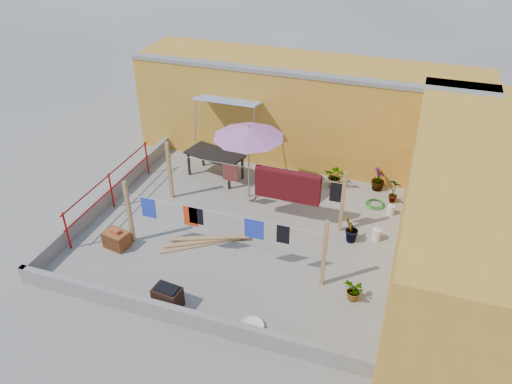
# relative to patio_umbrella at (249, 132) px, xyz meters

# --- Properties ---
(ground) EXTENTS (80.00, 80.00, 0.00)m
(ground) POSITION_rel_patio_umbrella_xyz_m (0.33, -1.48, -2.14)
(ground) COLOR #9E998E
(ground) RESTS_ON ground
(wall_back) EXTENTS (11.00, 3.27, 3.21)m
(wall_back) POSITION_rel_patio_umbrella_xyz_m (0.82, 3.21, -0.53)
(wall_back) COLOR gold
(wall_back) RESTS_ON ground
(wall_right) EXTENTS (2.40, 9.00, 3.20)m
(wall_right) POSITION_rel_patio_umbrella_xyz_m (5.53, -1.48, -0.54)
(wall_right) COLOR gold
(wall_right) RESTS_ON ground
(parapet_front) EXTENTS (8.30, 0.16, 0.44)m
(parapet_front) POSITION_rel_patio_umbrella_xyz_m (0.33, -5.06, -1.92)
(parapet_front) COLOR gray
(parapet_front) RESTS_ON ground
(parapet_left) EXTENTS (0.16, 7.30, 0.44)m
(parapet_left) POSITION_rel_patio_umbrella_xyz_m (-3.75, -1.48, -1.92)
(parapet_left) COLOR gray
(parapet_left) RESTS_ON ground
(red_railing) EXTENTS (0.05, 4.20, 1.10)m
(red_railing) POSITION_rel_patio_umbrella_xyz_m (-3.52, -1.68, -1.42)
(red_railing) COLOR #A61110
(red_railing) RESTS_ON ground
(clothesline_rig) EXTENTS (5.09, 2.35, 1.80)m
(clothesline_rig) POSITION_rel_patio_umbrella_xyz_m (1.12, -0.95, -1.07)
(clothesline_rig) COLOR tan
(clothesline_rig) RESTS_ON ground
(patio_umbrella) EXTENTS (2.44, 2.44, 2.39)m
(patio_umbrella) POSITION_rel_patio_umbrella_xyz_m (0.00, 0.00, 0.00)
(patio_umbrella) COLOR gray
(patio_umbrella) RESTS_ON ground
(outdoor_table) EXTENTS (1.94, 1.30, 0.83)m
(outdoor_table) POSITION_rel_patio_umbrella_xyz_m (-1.41, 0.84, -1.39)
(outdoor_table) COLOR black
(outdoor_table) RESTS_ON ground
(brick_stack) EXTENTS (0.67, 0.54, 0.53)m
(brick_stack) POSITION_rel_patio_umbrella_xyz_m (-2.44, -3.22, -1.92)
(brick_stack) COLOR #974E22
(brick_stack) RESTS_ON ground
(lumber_pile) EXTENTS (2.02, 1.36, 0.13)m
(lumber_pile) POSITION_rel_patio_umbrella_xyz_m (-0.37, -2.39, -2.07)
(lumber_pile) COLOR tan
(lumber_pile) RESTS_ON ground
(brazier) EXTENTS (0.65, 0.47, 0.55)m
(brazier) POSITION_rel_patio_umbrella_xyz_m (-0.22, -4.68, -1.88)
(brazier) COLOR black
(brazier) RESTS_ON ground
(white_basin) EXTENTS (0.53, 0.53, 0.09)m
(white_basin) POSITION_rel_patio_umbrella_xyz_m (1.74, -4.68, -2.09)
(white_basin) COLOR silver
(white_basin) RESTS_ON ground
(water_jug_a) EXTENTS (0.21, 0.21, 0.33)m
(water_jug_a) POSITION_rel_patio_umbrella_xyz_m (4.03, 0.52, -2.00)
(water_jug_a) COLOR silver
(water_jug_a) RESTS_ON ground
(water_jug_b) EXTENTS (0.24, 0.24, 0.38)m
(water_jug_b) POSITION_rel_patio_umbrella_xyz_m (3.80, -0.79, -1.98)
(water_jug_b) COLOR silver
(water_jug_b) RESTS_ON ground
(green_hose) EXTENTS (0.56, 0.56, 0.08)m
(green_hose) POSITION_rel_patio_umbrella_xyz_m (3.57, 0.85, -2.10)
(green_hose) COLOR #1D7C1B
(green_hose) RESTS_ON ground
(plant_back_a) EXTENTS (0.69, 0.61, 0.74)m
(plant_back_a) POSITION_rel_patio_umbrella_xyz_m (2.27, 1.47, -1.77)
(plant_back_a) COLOR #215418
(plant_back_a) RESTS_ON ground
(plant_back_b) EXTENTS (0.40, 0.40, 0.72)m
(plant_back_b) POSITION_rel_patio_umbrella_xyz_m (3.50, 1.72, -1.78)
(plant_back_b) COLOR #215418
(plant_back_b) RESTS_ON ground
(plant_right_a) EXTENTS (0.50, 0.45, 0.79)m
(plant_right_a) POSITION_rel_patio_umbrella_xyz_m (4.03, 1.17, -1.75)
(plant_right_a) COLOR #215418
(plant_right_a) RESTS_ON ground
(plant_right_b) EXTENTS (0.49, 0.53, 0.78)m
(plant_right_b) POSITION_rel_patio_umbrella_xyz_m (3.17, -1.10, -1.75)
(plant_right_b) COLOR #215418
(plant_right_b) RESTS_ON ground
(plant_right_c) EXTENTS (0.62, 0.64, 0.54)m
(plant_right_c) POSITION_rel_patio_umbrella_xyz_m (3.62, -3.16, -1.87)
(plant_right_c) COLOR #215418
(plant_right_c) RESTS_ON ground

